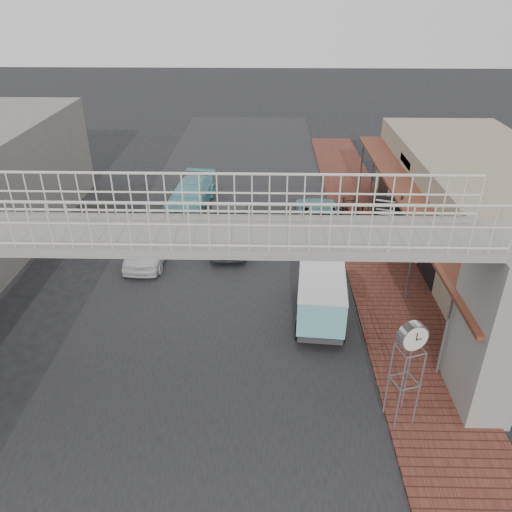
{
  "coord_description": "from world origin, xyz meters",
  "views": [
    {
      "loc": [
        1.69,
        -14.73,
        10.43
      ],
      "look_at": [
        1.32,
        1.06,
        1.8
      ],
      "focal_mm": 35.0,
      "sensor_mm": 36.0,
      "label": 1
    }
  ],
  "objects_px": {
    "white_hatchback": "(149,245)",
    "angkot_curb": "(319,214)",
    "angkot_van": "(321,293)",
    "dark_sedan": "(229,229)",
    "angkot_far": "(191,194)",
    "motorcycle_near": "(358,240)",
    "arrow_sign": "(405,209)",
    "street_clock": "(412,341)",
    "motorcycle_far": "(348,206)"
  },
  "relations": [
    {
      "from": "dark_sedan",
      "to": "angkot_curb",
      "type": "relative_size",
      "value": 0.99
    },
    {
      "from": "dark_sedan",
      "to": "angkot_far",
      "type": "bearing_deg",
      "value": 115.34
    },
    {
      "from": "motorcycle_near",
      "to": "arrow_sign",
      "type": "xyz_separation_m",
      "value": [
        1.51,
        -1.0,
        1.91
      ]
    },
    {
      "from": "dark_sedan",
      "to": "motorcycle_near",
      "type": "xyz_separation_m",
      "value": [
        5.71,
        -0.64,
        -0.17
      ]
    },
    {
      "from": "street_clock",
      "to": "dark_sedan",
      "type": "bearing_deg",
      "value": 98.05
    },
    {
      "from": "white_hatchback",
      "to": "motorcycle_near",
      "type": "xyz_separation_m",
      "value": [
        9.01,
        0.85,
        -0.09
      ]
    },
    {
      "from": "dark_sedan",
      "to": "street_clock",
      "type": "height_order",
      "value": "street_clock"
    },
    {
      "from": "motorcycle_near",
      "to": "street_clock",
      "type": "height_order",
      "value": "street_clock"
    },
    {
      "from": "angkot_curb",
      "to": "motorcycle_near",
      "type": "height_order",
      "value": "angkot_curb"
    },
    {
      "from": "white_hatchback",
      "to": "angkot_van",
      "type": "xyz_separation_m",
      "value": [
        6.89,
        -4.28,
        0.45
      ]
    },
    {
      "from": "white_hatchback",
      "to": "street_clock",
      "type": "bearing_deg",
      "value": -43.54
    },
    {
      "from": "white_hatchback",
      "to": "motorcycle_near",
      "type": "distance_m",
      "value": 9.05
    },
    {
      "from": "motorcycle_near",
      "to": "street_clock",
      "type": "distance_m",
      "value": 9.97
    },
    {
      "from": "angkot_curb",
      "to": "motorcycle_near",
      "type": "xyz_separation_m",
      "value": [
        1.51,
        -2.62,
        -0.06
      ]
    },
    {
      "from": "white_hatchback",
      "to": "street_clock",
      "type": "xyz_separation_m",
      "value": [
        8.6,
        -8.88,
        2.04
      ]
    },
    {
      "from": "angkot_curb",
      "to": "motorcycle_near",
      "type": "bearing_deg",
      "value": 118.65
    },
    {
      "from": "motorcycle_near",
      "to": "arrow_sign",
      "type": "height_order",
      "value": "arrow_sign"
    },
    {
      "from": "arrow_sign",
      "to": "white_hatchback",
      "type": "bearing_deg",
      "value": -163.56
    },
    {
      "from": "angkot_van",
      "to": "arrow_sign",
      "type": "relative_size",
      "value": 1.25
    },
    {
      "from": "white_hatchback",
      "to": "motorcycle_far",
      "type": "relative_size",
      "value": 2.34
    },
    {
      "from": "street_clock",
      "to": "arrow_sign",
      "type": "height_order",
      "value": "street_clock"
    },
    {
      "from": "white_hatchback",
      "to": "arrow_sign",
      "type": "height_order",
      "value": "arrow_sign"
    },
    {
      "from": "motorcycle_near",
      "to": "motorcycle_far",
      "type": "bearing_deg",
      "value": 20.92
    },
    {
      "from": "angkot_far",
      "to": "motorcycle_far",
      "type": "bearing_deg",
      "value": -1.38
    },
    {
      "from": "street_clock",
      "to": "angkot_van",
      "type": "bearing_deg",
      "value": 91.35
    },
    {
      "from": "dark_sedan",
      "to": "motorcycle_far",
      "type": "height_order",
      "value": "dark_sedan"
    },
    {
      "from": "angkot_van",
      "to": "motorcycle_near",
      "type": "bearing_deg",
      "value": 72.54
    },
    {
      "from": "dark_sedan",
      "to": "street_clock",
      "type": "xyz_separation_m",
      "value": [
        5.3,
        -10.36,
        1.96
      ]
    },
    {
      "from": "motorcycle_far",
      "to": "arrow_sign",
      "type": "bearing_deg",
      "value": -172.55
    },
    {
      "from": "white_hatchback",
      "to": "motorcycle_far",
      "type": "xyz_separation_m",
      "value": [
        9.07,
        4.56,
        -0.06
      ]
    },
    {
      "from": "dark_sedan",
      "to": "arrow_sign",
      "type": "xyz_separation_m",
      "value": [
        7.22,
        -1.64,
        1.74
      ]
    },
    {
      "from": "angkot_van",
      "to": "motorcycle_far",
      "type": "bearing_deg",
      "value": 81.11
    },
    {
      "from": "white_hatchback",
      "to": "dark_sedan",
      "type": "relative_size",
      "value": 0.87
    },
    {
      "from": "white_hatchback",
      "to": "arrow_sign",
      "type": "relative_size",
      "value": 1.32
    },
    {
      "from": "angkot_curb",
      "to": "angkot_far",
      "type": "relative_size",
      "value": 0.96
    },
    {
      "from": "white_hatchback",
      "to": "angkot_curb",
      "type": "height_order",
      "value": "white_hatchback"
    },
    {
      "from": "motorcycle_near",
      "to": "angkot_van",
      "type": "bearing_deg",
      "value": 179.44
    },
    {
      "from": "dark_sedan",
      "to": "motorcycle_near",
      "type": "bearing_deg",
      "value": -9.38
    },
    {
      "from": "street_clock",
      "to": "motorcycle_far",
      "type": "bearing_deg",
      "value": 68.93
    },
    {
      "from": "angkot_curb",
      "to": "motorcycle_near",
      "type": "relative_size",
      "value": 2.53
    },
    {
      "from": "motorcycle_far",
      "to": "street_clock",
      "type": "relative_size",
      "value": 0.53
    },
    {
      "from": "white_hatchback",
      "to": "angkot_far",
      "type": "distance_m",
      "value": 5.92
    },
    {
      "from": "white_hatchback",
      "to": "angkot_far",
      "type": "xyz_separation_m",
      "value": [
        0.95,
        5.84,
        0.02
      ]
    },
    {
      "from": "dark_sedan",
      "to": "motorcycle_far",
      "type": "distance_m",
      "value": 6.54
    },
    {
      "from": "motorcycle_far",
      "to": "street_clock",
      "type": "bearing_deg",
      "value": 168.34
    },
    {
      "from": "angkot_curb",
      "to": "white_hatchback",
      "type": "bearing_deg",
      "value": 23.48
    },
    {
      "from": "dark_sedan",
      "to": "motorcycle_near",
      "type": "relative_size",
      "value": 2.5
    },
    {
      "from": "motorcycle_near",
      "to": "street_clock",
      "type": "bearing_deg",
      "value": -160.56
    },
    {
      "from": "motorcycle_near",
      "to": "motorcycle_far",
      "type": "xyz_separation_m",
      "value": [
        0.06,
        3.71,
        0.03
      ]
    },
    {
      "from": "dark_sedan",
      "to": "angkot_van",
      "type": "xyz_separation_m",
      "value": [
        3.59,
        -5.77,
        0.37
      ]
    }
  ]
}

